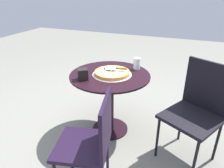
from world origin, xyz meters
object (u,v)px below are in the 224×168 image
patio_table (110,90)px  pizza_server (116,68)px  patio_chair_near (91,140)px  pizza_on_tray (112,73)px  drinking_cup (137,64)px  patio_chair_far (198,107)px  napkin_dispenser (83,74)px

patio_table → pizza_server: bearing=112.1°
patio_chair_near → pizza_on_tray: bearing=-169.6°
pizza_server → patio_table: bearing=-67.9°
pizza_on_tray → drinking_cup: (-0.24, 0.19, 0.04)m
pizza_server → patio_chair_far: patio_chair_far is taller
pizza_on_tray → napkin_dispenser: napkin_dispenser is taller
napkin_dispenser → pizza_on_tray: bearing=-171.5°
patio_table → drinking_cup: bearing=138.9°
patio_table → napkin_dispenser: 0.37m
patio_table → patio_chair_near: size_ratio=0.98×
pizza_on_tray → patio_chair_near: patio_chair_near is taller
pizza_on_tray → drinking_cup: bearing=142.5°
patio_table → patio_chair_far: bearing=85.5°
patio_table → pizza_on_tray: bearing=84.1°
pizza_server → drinking_cup: bearing=145.4°
patio_table → patio_chair_near: 0.77m
patio_table → patio_chair_near: bearing=12.1°
pizza_server → napkin_dispenser: napkin_dispenser is taller
pizza_on_tray → pizza_server: (-0.03, 0.04, 0.04)m
patio_table → patio_chair_near: (0.75, 0.16, -0.02)m
napkin_dispenser → patio_chair_far: size_ratio=0.11×
pizza_on_tray → pizza_server: size_ratio=1.84×
pizza_server → patio_chair_near: bearing=7.3°
patio_table → pizza_server: pizza_server is taller
patio_chair_near → patio_chair_far: 0.98m
patio_table → napkin_dispenser: (0.21, -0.19, 0.23)m
drinking_cup → patio_chair_far: patio_chair_far is taller
patio_table → pizza_server: size_ratio=3.79×
drinking_cup → napkin_dispenser: bearing=-41.6°
pizza_server → pizza_on_tray: bearing=-53.7°
pizza_on_tray → napkin_dispenser: 0.30m
pizza_server → drinking_cup: size_ratio=1.74×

